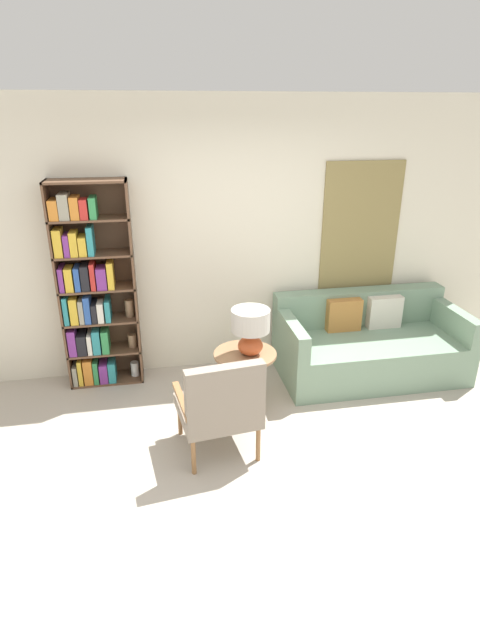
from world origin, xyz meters
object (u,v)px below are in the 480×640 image
Objects in this scene: armchair at (221,404)px; couch at (368,345)px; bookshelf at (91,293)px; side_table at (245,358)px; table_lamp at (251,327)px.

armchair reaches higher than couch.
couch is (2.73, -0.30, -0.65)m from bookshelf.
armchair reaches higher than side_table.
bookshelf is 1.60m from side_table.
table_lamp is (-1.34, -0.47, 0.51)m from couch.
armchair is (1.02, -1.41, -0.47)m from bookshelf.
couch reaches higher than side_table.
side_table is 1.32× the size of table_lamp.
armchair is 0.81m from table_lamp.
armchair is at bearing -115.60° from side_table.
bookshelf is at bearing 173.67° from couch.
table_lamp is at bearing 60.44° from armchair.
bookshelf is at bearing 150.87° from table_lamp.
armchair is 0.47× the size of couch.
armchair is 2.04m from couch.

